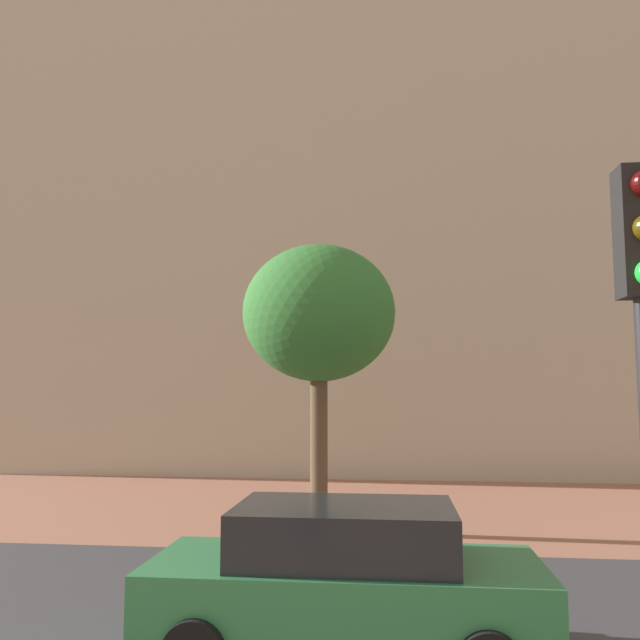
% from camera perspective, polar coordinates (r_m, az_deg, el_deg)
% --- Properties ---
extents(ground_plane, '(120.00, 120.00, 0.00)m').
position_cam_1_polar(ground_plane, '(12.15, 0.75, -19.70)').
color(ground_plane, '#93604C').
extents(street_asphalt_strip, '(120.00, 6.27, 0.00)m').
position_cam_1_polar(street_asphalt_strip, '(9.43, -1.05, -23.81)').
color(street_asphalt_strip, '#38383D').
rests_on(street_asphalt_strip, ground_plane).
extents(landmark_building, '(27.43, 15.46, 37.90)m').
position_cam_1_polar(landmark_building, '(29.76, 5.01, 9.50)').
color(landmark_building, '#B2A893').
rests_on(landmark_building, ground_plane).
extents(car_green, '(4.31, 2.04, 1.61)m').
position_cam_1_polar(car_green, '(7.84, 2.18, -21.75)').
color(car_green, '#287042').
rests_on(car_green, ground_plane).
extents(tree_curb_far, '(3.19, 3.19, 5.90)m').
position_cam_1_polar(tree_curb_far, '(13.80, -0.09, 0.45)').
color(tree_curb_far, brown).
rests_on(tree_curb_far, ground_plane).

